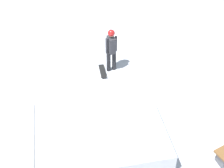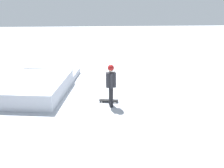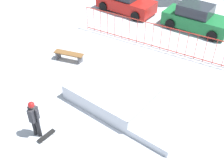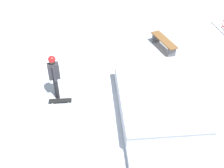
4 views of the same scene
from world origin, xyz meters
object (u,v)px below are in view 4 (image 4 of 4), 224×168
Objects in this scene: park_bench at (164,42)px; skate_ramp at (161,112)px; skater at (54,74)px; skateboard at (60,101)px.

skate_ramp is at bearing -21.75° from park_bench.
skater is 2.10× the size of skateboard.
skate_ramp is 4.34m from park_bench.
skate_ramp is 3.46× the size of park_bench.
skate_ramp is 6.95× the size of skateboard.
park_bench reaches higher than skateboard.
park_bench is at bearing 166.13° from skate_ramp.
skate_ramp is at bearing 162.73° from skateboard.
skate_ramp reaches higher than park_bench.
skate_ramp is 3.31× the size of skater.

